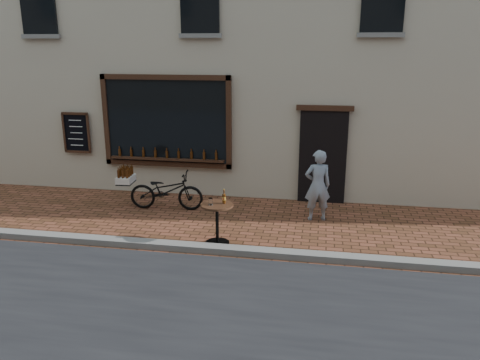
# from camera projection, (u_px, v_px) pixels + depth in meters

# --- Properties ---
(ground) EXTENTS (90.00, 90.00, 0.00)m
(ground) POSITION_uv_depth(u_px,v_px,m) (211.00, 256.00, 8.34)
(ground) COLOR #4F2D19
(ground) RESTS_ON ground
(kerb) EXTENTS (90.00, 0.25, 0.12)m
(kerb) POSITION_uv_depth(u_px,v_px,m) (213.00, 249.00, 8.51)
(kerb) COLOR slate
(kerb) RESTS_ON ground
(cargo_bicycle) EXTENTS (1.98, 0.72, 0.95)m
(cargo_bicycle) POSITION_uv_depth(u_px,v_px,m) (165.00, 190.00, 10.66)
(cargo_bicycle) COLOR black
(cargo_bicycle) RESTS_ON ground
(bistro_table) EXTENTS (0.62, 0.62, 1.06)m
(bistro_table) POSITION_uv_depth(u_px,v_px,m) (217.00, 216.00, 8.73)
(bistro_table) COLOR black
(bistro_table) RESTS_ON ground
(pedestrian) EXTENTS (0.64, 0.50, 1.54)m
(pedestrian) POSITION_uv_depth(u_px,v_px,m) (318.00, 185.00, 9.92)
(pedestrian) COLOR gray
(pedestrian) RESTS_ON ground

